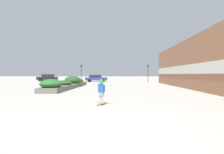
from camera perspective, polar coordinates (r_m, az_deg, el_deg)
name	(u,v)px	position (r m, az deg, el deg)	size (l,w,h in m)	color
ground_plane	(101,124)	(6.85, -3.11, -13.26)	(300.00, 300.00, 0.00)	#ADA89E
building_wall_right	(195,63)	(22.82, 22.63, 3.68)	(0.67, 35.84, 5.69)	#9E6647
planter_box	(68,84)	(24.83, -12.48, -1.91)	(2.24, 15.12, 1.44)	#605B54
skateboard	(101,104)	(10.86, -3.03, -7.65)	(0.50, 0.75, 0.09)	olive
skateboarder	(101,89)	(10.77, -3.03, -3.37)	(1.11, 0.64, 1.31)	tan
car_leftmost	(96,78)	(43.69, -4.55, -0.35)	(4.71, 1.98, 1.50)	navy
car_center_left	(47,78)	(50.40, -17.97, -0.16)	(4.68, 1.89, 1.66)	black
traffic_light_left	(81,71)	(40.29, -8.80, 1.79)	(0.28, 0.30, 3.49)	black
traffic_light_right	(148,71)	(40.51, 10.24, 1.81)	(0.28, 0.30, 3.51)	black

